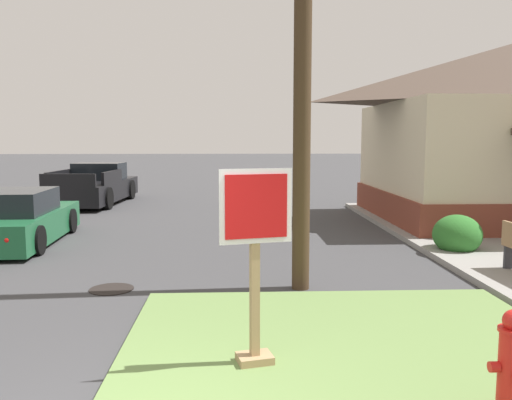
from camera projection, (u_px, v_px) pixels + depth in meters
grass_corner_patch at (354, 358)px, 5.75m from camera, size 5.13×4.80×0.08m
sidewalk_strip at (497, 261)px, 10.24m from camera, size 2.20×17.49×0.12m
fire_hydrant at (512, 367)px, 4.39m from camera, size 0.38×0.34×0.93m
stop_sign at (255, 270)px, 5.43m from camera, size 0.74×0.36×2.03m
manhole_cover at (111, 289)px, 8.50m from camera, size 0.70×0.70×0.02m
parked_sedan_green at (17, 220)px, 12.14m from camera, size 2.04×4.33×1.25m
pickup_truck_black at (95, 187)px, 19.67m from camera, size 2.36×5.33×1.48m
shrub_by_curb at (457, 235)px, 11.03m from camera, size 1.00×1.00×0.84m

